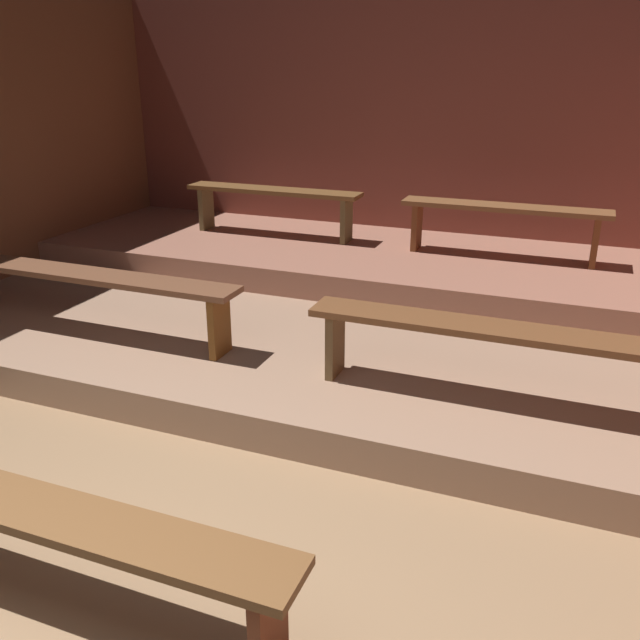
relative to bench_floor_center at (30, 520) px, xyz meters
The scene contains 9 objects.
ground 2.30m from the bench_floor_center, 86.49° to the left, with size 6.86×6.27×0.08m, color #91704F.
wall_back 5.12m from the bench_floor_center, 88.42° to the left, with size 6.86×0.06×2.73m, color brown.
platform_lower 3.15m from the bench_floor_center, 87.48° to the left, with size 6.06×3.70×0.22m, color #97735B.
platform_middle 4.08m from the bench_floor_center, 88.06° to the left, with size 6.06×1.81×0.22m, color #996450.
bench_floor_center is the anchor object (origin of this frame).
bench_lower_left 2.36m from the bench_floor_center, 123.52° to the left, with size 2.31×0.27×0.45m.
bench_lower_right 2.52m from the bench_floor_center, 51.22° to the left, with size 2.31×0.27×0.45m.
bench_middle_left 4.37m from the bench_floor_center, 102.53° to the left, with size 1.74×0.27×0.45m.
bench_middle_right 4.44m from the bench_floor_center, 73.96° to the left, with size 1.74×0.27×0.45m.
Camera 1 is at (1.71, -1.12, 2.04)m, focal length 37.92 mm.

